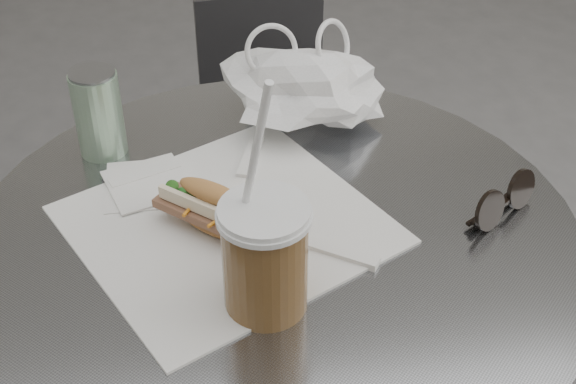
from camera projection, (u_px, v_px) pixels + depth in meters
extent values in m
cylinder|color=slate|center=(274.00, 239.00, 0.99)|extent=(0.76, 0.76, 0.02)
cylinder|color=#313134|center=(277.00, 274.00, 1.98)|extent=(0.32, 0.32, 0.02)
cylinder|color=#313134|center=(277.00, 211.00, 1.85)|extent=(0.06, 0.06, 0.42)
cylinder|color=#313134|center=(276.00, 136.00, 1.72)|extent=(0.35, 0.35, 0.02)
cube|color=#313134|center=(260.00, 45.00, 1.77)|extent=(0.28, 0.04, 0.24)
cube|color=white|center=(227.00, 225.00, 0.99)|extent=(0.45, 0.45, 0.00)
ellipsoid|color=#AE7D41|center=(215.00, 225.00, 0.97)|extent=(0.19, 0.18, 0.02)
cube|color=brown|center=(215.00, 215.00, 0.96)|extent=(0.15, 0.14, 0.01)
ellipsoid|color=#AE7D41|center=(213.00, 197.00, 0.95)|extent=(0.19, 0.18, 0.04)
cylinder|color=brown|center=(265.00, 262.00, 0.85)|extent=(0.09, 0.09, 0.12)
cylinder|color=white|center=(264.00, 213.00, 0.81)|extent=(0.10, 0.10, 0.01)
cylinder|color=white|center=(251.00, 173.00, 0.78)|extent=(0.04, 0.06, 0.23)
cylinder|color=black|center=(490.00, 211.00, 0.97)|extent=(0.05, 0.04, 0.05)
cylinder|color=black|center=(521.00, 189.00, 1.01)|extent=(0.05, 0.04, 0.05)
cube|color=black|center=(505.00, 204.00, 1.00)|extent=(0.02, 0.01, 0.01)
cube|color=white|center=(148.00, 185.00, 1.05)|extent=(0.11, 0.11, 0.01)
cube|color=white|center=(148.00, 183.00, 1.05)|extent=(0.12, 0.12, 0.00)
cylinder|color=#55925D|center=(98.00, 114.00, 1.08)|extent=(0.07, 0.07, 0.12)
cylinder|color=slate|center=(92.00, 73.00, 1.04)|extent=(0.06, 0.06, 0.00)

